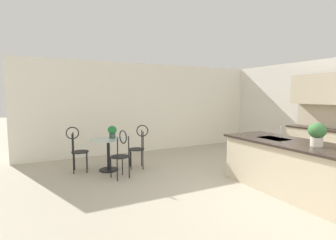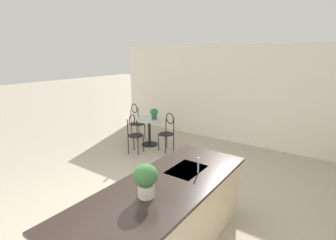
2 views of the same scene
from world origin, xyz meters
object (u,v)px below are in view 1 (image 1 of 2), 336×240
object	(u,v)px
chair_toward_desk	(121,152)
potted_plant_counter_near	(317,133)
bistro_table	(108,152)
potted_plant_on_table	(112,131)
chair_near_window	(77,147)
chair_by_island	(139,144)

from	to	relation	value
chair_toward_desk	potted_plant_counter_near	distance (m)	3.62
bistro_table	potted_plant_on_table	distance (m)	0.48
chair_near_window	potted_plant_counter_near	world-z (taller)	potted_plant_counter_near
bistro_table	chair_near_window	xyz separation A→B (m)	(-0.21, -0.65, 0.13)
bistro_table	chair_toward_desk	size ratio (longest dim) A/B	0.77
chair_toward_desk	potted_plant_on_table	size ratio (longest dim) A/B	3.57
chair_toward_desk	potted_plant_on_table	distance (m)	0.85
chair_by_island	chair_toward_desk	world-z (taller)	same
chair_by_island	potted_plant_on_table	xyz separation A→B (m)	(-0.20, -0.58, 0.33)
bistro_table	potted_plant_counter_near	size ratio (longest dim) A/B	2.09
chair_toward_desk	potted_plant_counter_near	size ratio (longest dim) A/B	2.72
chair_by_island	potted_plant_on_table	bearing A→B (deg)	-108.68
potted_plant_on_table	potted_plant_counter_near	distance (m)	4.16
chair_near_window	potted_plant_on_table	distance (m)	0.85
chair_toward_desk	potted_plant_on_table	xyz separation A→B (m)	(-0.78, 0.02, 0.33)
chair_toward_desk	potted_plant_counter_near	bearing A→B (deg)	44.92
chair_toward_desk	potted_plant_counter_near	world-z (taller)	potted_plant_counter_near
chair_toward_desk	chair_near_window	bearing A→B (deg)	-140.61
potted_plant_on_table	chair_near_window	bearing A→B (deg)	-99.96
bistro_table	potted_plant_on_table	size ratio (longest dim) A/B	2.74
chair_near_window	chair_toward_desk	distance (m)	1.18
bistro_table	chair_near_window	world-z (taller)	chair_near_window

